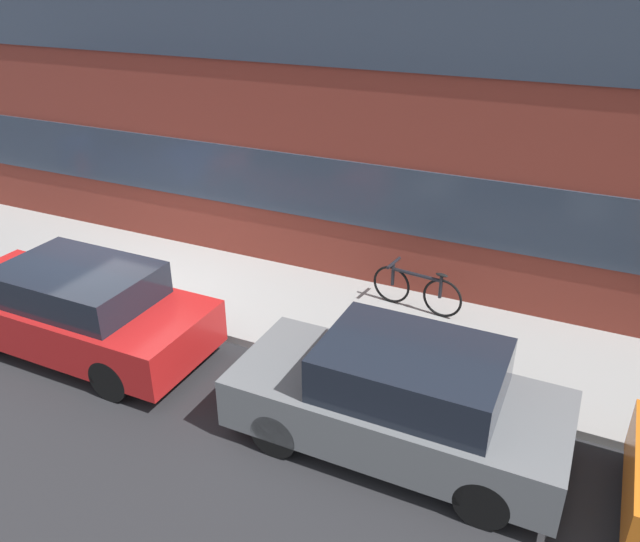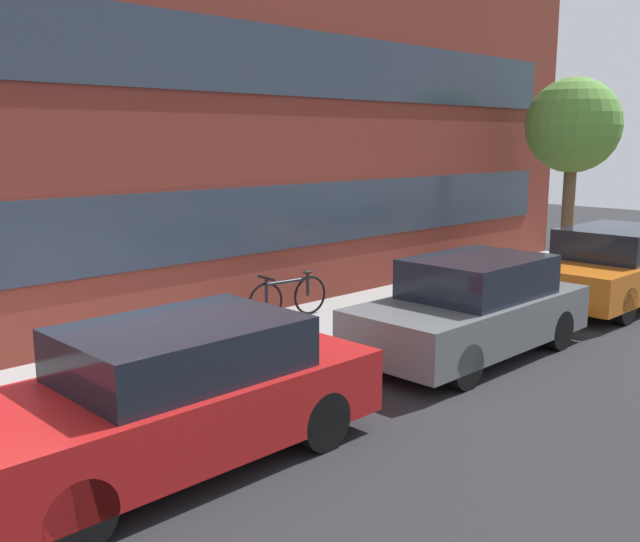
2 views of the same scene
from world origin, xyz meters
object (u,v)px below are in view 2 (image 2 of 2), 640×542
(parked_car_orange, at_px, (614,266))
(street_tree, at_px, (573,127))
(parked_car_red, at_px, (172,396))
(parked_car_grey, at_px, (472,308))
(bicycle, at_px, (288,296))

(parked_car_orange, bearing_deg, street_tree, -134.91)
(parked_car_red, bearing_deg, parked_car_grey, -180.00)
(parked_car_red, relative_size, parked_car_orange, 0.95)
(parked_car_red, distance_m, street_tree, 11.92)
(parked_car_grey, height_order, parked_car_orange, parked_car_orange)
(bicycle, distance_m, street_tree, 7.89)
(parked_car_grey, bearing_deg, parked_car_orange, -180.00)
(parked_car_red, xyz_separation_m, bicycle, (4.18, 3.04, -0.18))
(street_tree, bearing_deg, parked_car_orange, -134.91)
(parked_car_red, height_order, parked_car_grey, parked_car_grey)
(parked_car_orange, relative_size, bicycle, 2.83)
(street_tree, bearing_deg, parked_car_red, -170.53)
(bicycle, relative_size, street_tree, 0.36)
(parked_car_grey, xyz_separation_m, parked_car_orange, (4.65, 0.00, 0.02))
(parked_car_orange, distance_m, street_tree, 3.73)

